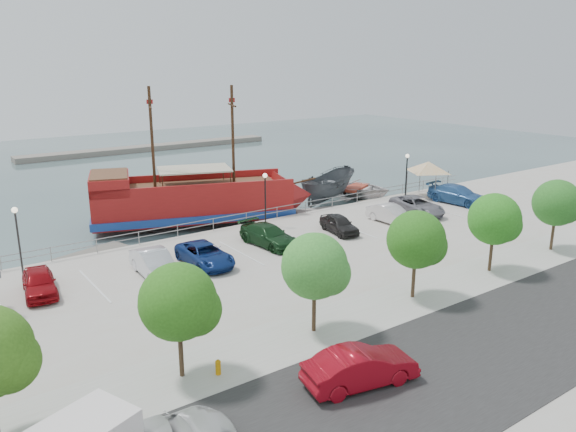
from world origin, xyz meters
TOP-DOWN VIEW (x-y plane):
  - ground at (0.00, 0.00)m, footprint 160.00×160.00m
  - street at (0.00, -16.00)m, footprint 100.00×8.00m
  - sidewalk at (0.00, -10.00)m, footprint 100.00×4.00m
  - seawall_railing at (0.00, 7.80)m, footprint 50.00×0.06m
  - far_shore at (10.00, 55.00)m, footprint 40.00×3.00m
  - pirate_ship at (-1.63, 12.90)m, footprint 19.85×11.21m
  - patrol_boat at (10.90, 11.95)m, footprint 8.45×5.18m
  - speedboat at (14.96, 12.44)m, footprint 7.88×8.89m
  - dock_west at (-14.03, 9.20)m, footprint 8.13×4.53m
  - dock_mid at (9.20, 9.20)m, footprint 7.44×3.75m
  - dock_east at (16.24, 9.20)m, footprint 6.23×1.95m
  - canopy_tent at (18.33, 5.88)m, footprint 5.85×5.85m
  - street_sedan at (-9.34, -14.78)m, footprint 5.04×2.59m
  - fire_hydrant at (-13.72, -10.80)m, footprint 0.25×0.25m
  - lamp_post_left at (-18.00, 6.50)m, footprint 0.36×0.36m
  - lamp_post_mid at (0.00, 6.50)m, footprint 0.36×0.36m
  - lamp_post_right at (16.00, 6.50)m, footprint 0.36×0.36m
  - tree_b at (-14.85, -10.07)m, footprint 3.30×3.20m
  - tree_c at (-7.85, -10.07)m, footprint 3.30×3.20m
  - tree_d at (-0.85, -10.07)m, footprint 3.30×3.20m
  - tree_e at (6.15, -10.07)m, footprint 3.30×3.20m
  - tree_f at (13.15, -10.07)m, footprint 3.30×3.20m
  - parked_car_a at (-17.85, 2.51)m, footprint 2.27×4.44m
  - parked_car_b at (-11.44, 1.38)m, footprint 1.92×4.96m
  - parked_car_c at (-8.03, 1.37)m, footprint 2.34×5.04m
  - parked_car_d at (-2.50, 2.28)m, footprint 2.58×5.31m
  - parked_car_e at (3.60, 1.70)m, footprint 2.35×4.30m
  - parked_car_f at (8.79, 1.29)m, footprint 1.62×4.44m
  - parked_car_g at (12.60, 1.95)m, footprint 3.31×5.72m
  - parked_car_h at (18.47, 2.33)m, footprint 2.98×6.00m

SIDE VIEW (x-z plane):
  - ground at x=0.00m, z-range -1.00..-1.00m
  - dock_east at x=16.24m, z-range -1.00..-0.65m
  - dock_mid at x=9.20m, z-range -1.00..-0.59m
  - dock_west at x=-14.03m, z-range -1.00..-0.55m
  - far_shore at x=10.00m, z-range -1.00..-0.20m
  - speedboat at x=14.96m, z-range -1.00..0.52m
  - street at x=0.00m, z-range -0.01..0.03m
  - sidewalk at x=0.00m, z-range -0.01..0.04m
  - fire_hydrant at x=-13.72m, z-range 0.03..0.75m
  - seawall_railing at x=0.00m, z-range 0.03..1.03m
  - patrol_boat at x=10.90m, z-range -1.00..2.07m
  - parked_car_e at x=3.60m, z-range 0.00..1.39m
  - parked_car_c at x=-8.03m, z-range 0.00..1.40m
  - parked_car_a at x=-17.85m, z-range 0.00..1.45m
  - parked_car_f at x=8.79m, z-range 0.00..1.45m
  - parked_car_d at x=-2.50m, z-range 0.00..1.49m
  - parked_car_g at x=12.60m, z-range 0.00..1.50m
  - street_sedan at x=-9.34m, z-range 0.00..1.58m
  - parked_car_b at x=-11.44m, z-range 0.00..1.61m
  - parked_car_h at x=18.47m, z-range 0.00..1.67m
  - pirate_ship at x=-1.63m, z-range -5.09..7.22m
  - lamp_post_left at x=-18.00m, z-range 0.80..5.08m
  - lamp_post_mid at x=0.00m, z-range 0.80..5.08m
  - lamp_post_right at x=16.00m, z-range 0.80..5.08m
  - tree_b at x=-14.85m, z-range 0.80..5.80m
  - tree_c at x=-7.85m, z-range 0.80..5.80m
  - tree_d at x=-0.85m, z-range 0.80..5.80m
  - tree_e at x=6.15m, z-range 0.80..5.80m
  - tree_f at x=13.15m, z-range 0.80..5.80m
  - canopy_tent at x=18.33m, z-range 1.45..5.36m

